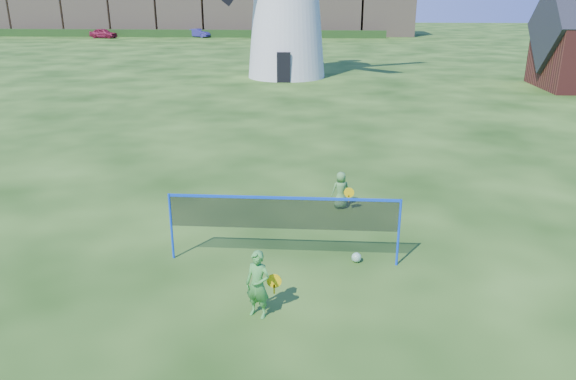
% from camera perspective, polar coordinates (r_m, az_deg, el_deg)
% --- Properties ---
extents(ground, '(220.00, 220.00, 0.00)m').
position_cam_1_polar(ground, '(12.33, -1.10, -7.34)').
color(ground, black).
rests_on(ground, ground).
extents(badminton_net, '(5.05, 0.05, 1.55)m').
position_cam_1_polar(badminton_net, '(11.79, -0.48, -2.56)').
color(badminton_net, blue).
rests_on(badminton_net, ground).
extents(player_girl, '(0.70, 0.47, 1.31)m').
position_cam_1_polar(player_girl, '(10.06, -3.16, -9.86)').
color(player_girl, green).
rests_on(player_girl, ground).
extents(player_boy, '(0.65, 0.47, 1.04)m').
position_cam_1_polar(player_boy, '(15.13, 5.56, -0.01)').
color(player_boy, '#528E44').
rests_on(player_boy, ground).
extents(play_ball, '(0.22, 0.22, 0.22)m').
position_cam_1_polar(play_ball, '(12.29, 7.18, -7.03)').
color(play_ball, green).
rests_on(play_ball, ground).
extents(terraced_houses, '(65.41, 8.40, 8.34)m').
position_cam_1_polar(terraced_houses, '(85.43, -10.47, 18.41)').
color(terraced_houses, gray).
rests_on(terraced_houses, ground).
extents(hedge, '(62.00, 0.80, 1.00)m').
position_cam_1_polar(hedge, '(80.45, -13.18, 15.70)').
color(hedge, '#193814').
rests_on(hedge, ground).
extents(car_left, '(3.98, 2.27, 1.28)m').
position_cam_1_polar(car_left, '(80.49, -18.79, 15.29)').
color(car_left, maroon).
rests_on(car_left, ground).
extents(car_right, '(3.66, 2.52, 1.14)m').
position_cam_1_polar(car_right, '(78.97, -9.38, 15.92)').
color(car_right, navy).
rests_on(car_right, ground).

